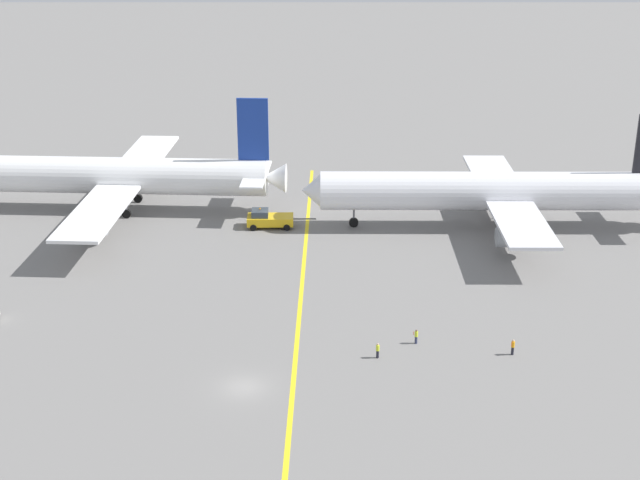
{
  "coord_description": "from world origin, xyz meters",
  "views": [
    {
      "loc": [
        7.22,
        -75.22,
        44.77
      ],
      "look_at": [
        6.92,
        28.11,
        4.0
      ],
      "focal_mm": 50.87,
      "sensor_mm": 36.0,
      "label": 1
    }
  ],
  "objects_px": {
    "airliner_at_gate_left": "(114,176)",
    "airliner_being_pushed": "(495,192)",
    "ground_crew_ramp_agent_by_cones": "(419,336)",
    "pushback_tug": "(271,219)",
    "ground_crew_wing_walker_right": "(515,347)",
    "ground_crew_marshaller_foreground": "(380,350)"
  },
  "relations": [
    {
      "from": "ground_crew_wing_walker_right",
      "to": "pushback_tug",
      "type": "bearing_deg",
      "value": 125.99
    },
    {
      "from": "ground_crew_wing_walker_right",
      "to": "ground_crew_ramp_agent_by_cones",
      "type": "height_order",
      "value": "ground_crew_wing_walker_right"
    },
    {
      "from": "ground_crew_ramp_agent_by_cones",
      "to": "airliner_at_gate_left",
      "type": "bearing_deg",
      "value": 134.12
    },
    {
      "from": "pushback_tug",
      "to": "ground_crew_ramp_agent_by_cones",
      "type": "distance_m",
      "value": 38.5
    },
    {
      "from": "airliner_being_pushed",
      "to": "pushback_tug",
      "type": "xyz_separation_m",
      "value": [
        -30.99,
        0.05,
        -4.03
      ]
    },
    {
      "from": "airliner_at_gate_left",
      "to": "ground_crew_marshaller_foreground",
      "type": "relative_size",
      "value": 31.75
    },
    {
      "from": "pushback_tug",
      "to": "ground_crew_marshaller_foreground",
      "type": "relative_size",
      "value": 5.88
    },
    {
      "from": "ground_crew_marshaller_foreground",
      "to": "ground_crew_wing_walker_right",
      "type": "distance_m",
      "value": 13.81
    },
    {
      "from": "airliner_at_gate_left",
      "to": "ground_crew_wing_walker_right",
      "type": "height_order",
      "value": "airliner_at_gate_left"
    },
    {
      "from": "airliner_at_gate_left",
      "to": "ground_crew_ramp_agent_by_cones",
      "type": "relative_size",
      "value": 32.55
    },
    {
      "from": "pushback_tug",
      "to": "ground_crew_ramp_agent_by_cones",
      "type": "bearing_deg",
      "value": -63.48
    },
    {
      "from": "airliner_at_gate_left",
      "to": "pushback_tug",
      "type": "bearing_deg",
      "value": -17.26
    },
    {
      "from": "pushback_tug",
      "to": "ground_crew_ramp_agent_by_cones",
      "type": "relative_size",
      "value": 6.03
    },
    {
      "from": "airliner_at_gate_left",
      "to": "airliner_being_pushed",
      "type": "xyz_separation_m",
      "value": [
        54.19,
        -7.26,
        0.05
      ]
    },
    {
      "from": "airliner_being_pushed",
      "to": "ground_crew_ramp_agent_by_cones",
      "type": "xyz_separation_m",
      "value": [
        -13.79,
        -34.4,
        -4.4
      ]
    },
    {
      "from": "airliner_at_gate_left",
      "to": "ground_crew_wing_walker_right",
      "type": "bearing_deg",
      "value": -41.41
    },
    {
      "from": "airliner_being_pushed",
      "to": "ground_crew_marshaller_foreground",
      "type": "xyz_separation_m",
      "value": [
        -18.0,
        -37.49,
        -4.38
      ]
    },
    {
      "from": "airliner_being_pushed",
      "to": "ground_crew_marshaller_foreground",
      "type": "bearing_deg",
      "value": -115.64
    },
    {
      "from": "airliner_being_pushed",
      "to": "ground_crew_wing_walker_right",
      "type": "relative_size",
      "value": 30.44
    },
    {
      "from": "ground_crew_marshaller_foreground",
      "to": "ground_crew_wing_walker_right",
      "type": "bearing_deg",
      "value": 2.77
    },
    {
      "from": "airliner_at_gate_left",
      "to": "airliner_being_pushed",
      "type": "height_order",
      "value": "airliner_at_gate_left"
    },
    {
      "from": "ground_crew_marshaller_foreground",
      "to": "ground_crew_ramp_agent_by_cones",
      "type": "height_order",
      "value": "ground_crew_marshaller_foreground"
    }
  ]
}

